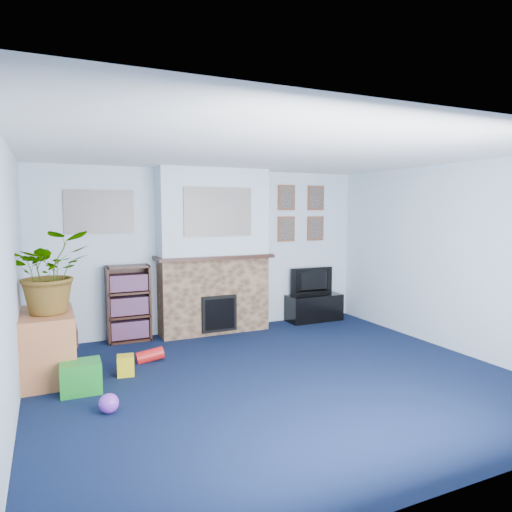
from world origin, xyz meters
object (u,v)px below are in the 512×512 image
tv_stand (314,307)px  sideboard (48,346)px  bookshelf (128,305)px  television (314,281)px

tv_stand → sideboard: bearing=-165.6°
tv_stand → sideboard: (-3.96, -1.02, 0.12)m
bookshelf → tv_stand: bearing=-1.5°
tv_stand → television: bearing=90.0°
television → bookshelf: bearing=2.3°
television → sideboard: (-3.96, -1.04, -0.30)m
television → bookshelf: (-2.94, 0.06, -0.14)m
bookshelf → sideboard: 1.50m
bookshelf → sideboard: size_ratio=1.13×
tv_stand → bookshelf: (-2.94, 0.08, 0.28)m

